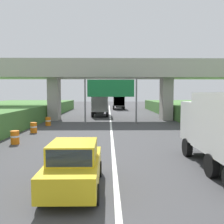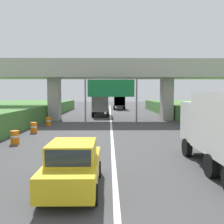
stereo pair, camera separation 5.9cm
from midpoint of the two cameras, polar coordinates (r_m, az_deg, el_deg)
lane_centre_stripe at (r=25.92m, az=-0.13°, el=-3.19°), size 0.20×86.47×0.01m
overpass_bridge at (r=31.58m, az=-0.24°, el=8.40°), size 40.00×4.80×7.52m
overhead_highway_sign at (r=27.36m, az=-0.17°, el=4.90°), size 5.88×0.18×5.02m
speed_limit_sign at (r=18.06m, az=24.41°, el=-2.16°), size 0.60×0.08×2.23m
truck_red at (r=53.03m, az=1.65°, el=2.75°), size 2.44×7.30×3.44m
truck_blue at (r=37.35m, az=-2.57°, el=2.08°), size 2.44×7.30×3.44m
car_yellow at (r=8.97m, az=-8.81°, el=-12.17°), size 1.86×4.10×1.72m
construction_barrel_2 at (r=17.82m, az=-21.45°, el=-5.46°), size 0.57×0.57×0.90m
construction_barrel_3 at (r=22.31m, az=-17.58°, el=-3.44°), size 0.57×0.57×0.90m
construction_barrel_4 at (r=26.82m, az=-14.46°, el=-2.09°), size 0.57×0.57×0.90m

